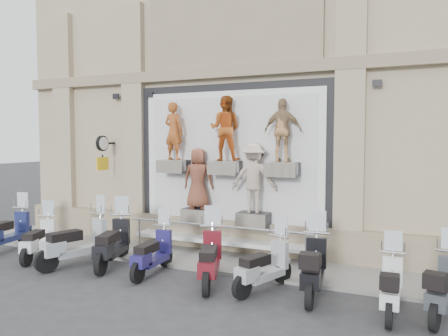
{
  "coord_description": "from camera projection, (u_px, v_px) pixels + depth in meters",
  "views": [
    {
      "loc": [
        4.64,
        -7.78,
        3.05
      ],
      "look_at": [
        0.28,
        1.9,
        2.37
      ],
      "focal_mm": 35.0,
      "sensor_mm": 36.0,
      "label": 1
    }
  ],
  "objects": [
    {
      "name": "scooter_c",
      "position": [
        76.0,
        232.0,
        10.49
      ],
      "size": [
        1.23,
        2.15,
        1.68
      ],
      "primitive_type": null,
      "rotation": [
        0.0,
        0.0,
        -0.33
      ],
      "color": "#989FA5",
      "rests_on": "ground"
    },
    {
      "name": "scooter_a",
      "position": [
        7.0,
        223.0,
        11.99
      ],
      "size": [
        0.85,
        1.97,
        1.55
      ],
      "primitive_type": null,
      "rotation": [
        0.0,
        0.0,
        0.16
      ],
      "color": "#161D4D",
      "rests_on": "ground"
    },
    {
      "name": "building",
      "position": [
        277.0,
        55.0,
        15.16
      ],
      "size": [
        14.0,
        8.6,
        12.0
      ],
      "primitive_type": null,
      "color": "tan",
      "rests_on": "ground"
    },
    {
      "name": "scooter_b",
      "position": [
        39.0,
        231.0,
        11.12
      ],
      "size": [
        1.12,
        1.84,
        1.44
      ],
      "primitive_type": null,
      "rotation": [
        0.0,
        0.0,
        0.37
      ],
      "color": "silver",
      "rests_on": "ground"
    },
    {
      "name": "shop_vitrine",
      "position": [
        231.0,
        166.0,
        11.49
      ],
      "size": [
        5.6,
        0.86,
        4.3
      ],
      "color": "black",
      "rests_on": "ground"
    },
    {
      "name": "scooter_d",
      "position": [
        112.0,
        233.0,
        10.49
      ],
      "size": [
        1.15,
        2.08,
        1.62
      ],
      "primitive_type": null,
      "rotation": [
        0.0,
        0.0,
        0.3
      ],
      "color": "black",
      "rests_on": "ground"
    },
    {
      "name": "ground",
      "position": [
        175.0,
        285.0,
        9.18
      ],
      "size": [
        90.0,
        90.0,
        0.0
      ],
      "primitive_type": "plane",
      "color": "#2F2F32",
      "rests_on": "ground"
    },
    {
      "name": "scooter_h",
      "position": [
        314.0,
        256.0,
        8.47
      ],
      "size": [
        0.81,
        2.01,
        1.59
      ],
      "primitive_type": null,
      "rotation": [
        0.0,
        0.0,
        0.12
      ],
      "color": "black",
      "rests_on": "ground"
    },
    {
      "name": "clock_sign_bracket",
      "position": [
        103.0,
        148.0,
        12.84
      ],
      "size": [
        0.1,
        0.8,
        1.02
      ],
      "color": "black",
      "rests_on": "ground"
    },
    {
      "name": "scooter_j",
      "position": [
        444.0,
        276.0,
        7.42
      ],
      "size": [
        0.91,
        1.88,
        1.47
      ],
      "primitive_type": null,
      "rotation": [
        0.0,
        0.0,
        -0.22
      ],
      "color": "#33383F",
      "rests_on": "ground"
    },
    {
      "name": "scooter_g",
      "position": [
        264.0,
        256.0,
        8.77
      ],
      "size": [
        1.09,
        1.85,
        1.45
      ],
      "primitive_type": null,
      "rotation": [
        0.0,
        0.0,
        -0.35
      ],
      "color": "#9D9FA4",
      "rests_on": "ground"
    },
    {
      "name": "scooter_i",
      "position": [
        391.0,
        276.0,
        7.58
      ],
      "size": [
        0.52,
        1.7,
        1.38
      ],
      "primitive_type": null,
      "rotation": [
        0.0,
        0.0,
        0.02
      ],
      "color": "white",
      "rests_on": "ground"
    },
    {
      "name": "sidewalk",
      "position": [
        217.0,
        258.0,
        11.09
      ],
      "size": [
        16.0,
        2.2,
        0.08
      ],
      "primitive_type": "cube",
      "color": "gray",
      "rests_on": "ground"
    },
    {
      "name": "scooter_e",
      "position": [
        153.0,
        243.0,
        9.85
      ],
      "size": [
        0.64,
        1.8,
        1.43
      ],
      "primitive_type": null,
      "rotation": [
        0.0,
        0.0,
        0.07
      ],
      "color": "navy",
      "rests_on": "ground"
    },
    {
      "name": "guard_rail",
      "position": [
        216.0,
        243.0,
        10.97
      ],
      "size": [
        5.06,
        0.1,
        0.93
      ],
      "primitive_type": null,
      "color": "#9EA0A5",
      "rests_on": "ground"
    },
    {
      "name": "scooter_f",
      "position": [
        210.0,
        248.0,
        9.15
      ],
      "size": [
        1.22,
        2.03,
        1.59
      ],
      "primitive_type": null,
      "rotation": [
        0.0,
        0.0,
        0.36
      ],
      "color": "#5B0F18",
      "rests_on": "ground"
    }
  ]
}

